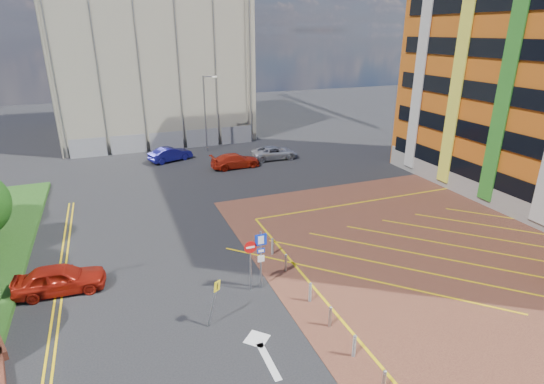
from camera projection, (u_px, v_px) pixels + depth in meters
ground at (259, 300)px, 20.74m from camera, size 140.00×140.00×0.00m
forecourt at (478, 250)px, 25.49m from camera, size 26.00×26.00×0.02m
lamp_back at (206, 111)px, 44.93m from camera, size 1.53×0.16×8.00m
sign_cluster at (257, 255)px, 21.00m from camera, size 1.17×0.12×3.20m
warning_sign at (214, 298)px, 18.51m from camera, size 0.73×0.41×2.25m
bollard_row at (316, 301)px, 19.90m from camera, size 0.14×11.14×0.90m
construction_building at (147, 42)px, 51.62m from camera, size 21.20×19.20×22.00m
construction_fence at (176, 140)px, 46.83m from camera, size 21.60×0.06×2.00m
car_red_left at (60, 279)px, 21.19m from camera, size 4.40×1.99×1.46m
car_blue_back at (170, 154)px, 42.61m from camera, size 4.56×2.85×1.42m
car_red_back at (235, 161)px, 40.57m from camera, size 4.78×2.10×1.37m
car_silver_back at (274, 153)px, 43.33m from camera, size 4.85×2.38×1.32m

